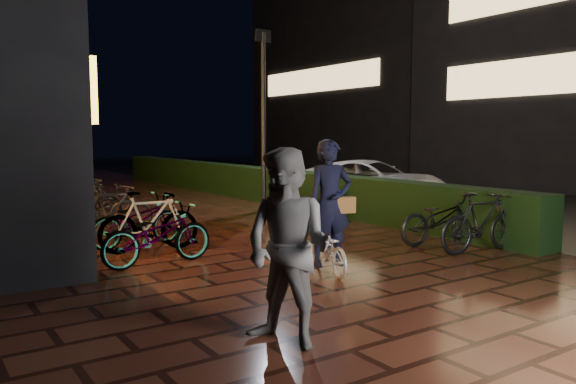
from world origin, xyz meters
TOP-DOWN VIEW (x-y plane):
  - ground at (0.00, 0.00)m, footprint 80.00×80.00m
  - asphalt_road at (9.00, 5.00)m, footprint 11.00×60.00m
  - hedge at (3.30, 8.00)m, footprint 0.70×20.00m
  - bystander_person at (-2.63, -2.88)m, footprint 1.02×1.13m
  - van at (5.42, 4.72)m, footprint 3.78×5.02m
  - far_buildings at (17.23, 9.61)m, footprint 9.08×31.00m
  - lamp_post_hedge at (2.13, 5.27)m, footprint 0.44×0.13m
  - lamp_post_sf at (-2.84, 7.93)m, footprint 0.52×0.20m
  - cyclist at (-0.57, -0.89)m, footprint 0.82×1.43m
  - traffic_barrier at (1.30, 3.04)m, footprint 0.96×1.70m
  - cart_assembly at (2.63, 3.06)m, footprint 0.70×0.60m
  - parked_bikes_storefront at (-2.32, 3.70)m, footprint 2.08×5.94m
  - parked_bikes_hedge at (2.47, -0.75)m, footprint 1.86×1.73m

SIDE VIEW (x-z plane):
  - ground at x=0.00m, z-range 0.00..0.00m
  - asphalt_road at x=9.00m, z-range 0.00..0.01m
  - traffic_barrier at x=1.30m, z-range 0.00..0.70m
  - parked_bikes_storefront at x=-2.32m, z-range -0.03..1.02m
  - parked_bikes_hedge at x=2.47m, z-range -0.03..1.02m
  - hedge at x=3.30m, z-range 0.00..1.00m
  - cart_assembly at x=2.63m, z-range 0.01..1.01m
  - van at x=5.42m, z-range 0.01..1.27m
  - cyclist at x=-0.57m, z-range -0.25..1.69m
  - bystander_person at x=-2.63m, z-range 0.00..1.89m
  - lamp_post_hedge at x=2.13m, z-range 0.23..4.90m
  - lamp_post_sf at x=-2.84m, z-range 0.27..5.75m
  - far_buildings at x=17.23m, z-range -0.53..13.47m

